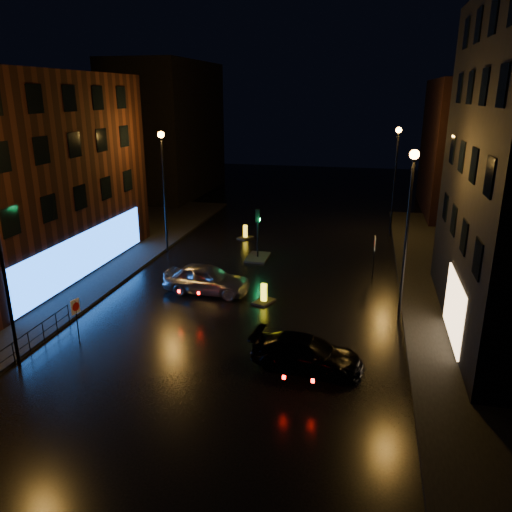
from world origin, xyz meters
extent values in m
plane|color=black|center=(0.00, 0.00, 0.00)|extent=(120.00, 120.00, 0.00)
cube|color=black|center=(-14.00, 8.00, 0.07)|extent=(12.00, 44.00, 0.15)
cube|color=black|center=(-15.50, 8.00, 6.00)|extent=(10.00, 18.00, 12.00)
cube|color=black|center=(-16.00, 35.00, 7.00)|extent=(8.00, 16.00, 14.00)
cube|color=black|center=(15.00, 32.00, 6.00)|extent=(8.00, 14.00, 12.00)
cylinder|color=black|center=(-7.80, -2.00, 4.00)|extent=(0.14, 0.14, 8.00)
cylinder|color=black|center=(-7.80, 14.00, 4.00)|extent=(0.14, 0.14, 8.00)
cylinder|color=black|center=(-7.80, 14.00, 8.00)|extent=(0.20, 0.20, 0.25)
sphere|color=orange|center=(-7.80, 14.00, 8.15)|extent=(0.44, 0.44, 0.44)
cylinder|color=black|center=(7.80, 6.00, 4.00)|extent=(0.14, 0.14, 8.00)
cylinder|color=black|center=(7.80, 6.00, 8.00)|extent=(0.20, 0.20, 0.25)
sphere|color=orange|center=(7.80, 6.00, 8.15)|extent=(0.44, 0.44, 0.44)
cylinder|color=black|center=(7.80, 22.00, 4.00)|extent=(0.14, 0.14, 8.00)
cylinder|color=black|center=(7.80, 22.00, 8.00)|extent=(0.20, 0.20, 0.25)
sphere|color=orange|center=(7.80, 22.00, 8.15)|extent=(0.44, 0.44, 0.44)
cube|color=black|center=(-1.20, 14.00, 0.06)|extent=(1.40, 2.40, 0.12)
cylinder|color=black|center=(-1.20, 14.00, 1.40)|extent=(0.12, 0.12, 2.80)
cube|color=black|center=(-1.20, 14.00, 3.00)|extent=(0.28, 0.22, 0.90)
cylinder|color=#0CFF59|center=(-1.06, 14.00, 2.72)|extent=(0.05, 0.18, 0.18)
cylinder|color=black|center=(-8.00, -1.00, 0.97)|extent=(0.05, 6.00, 0.05)
cylinder|color=black|center=(-8.00, -1.00, 0.50)|extent=(0.04, 6.00, 0.04)
cylinder|color=black|center=(-8.00, -1.00, 0.50)|extent=(0.04, 0.04, 1.00)
cylinder|color=black|center=(-8.00, 2.00, 0.50)|extent=(0.04, 0.04, 1.00)
imported|color=#ACAEB4|center=(-2.64, 7.30, 0.83)|extent=(4.94, 2.19, 1.65)
imported|color=black|center=(3.89, 0.43, 0.67)|extent=(4.81, 2.46, 1.34)
cube|color=black|center=(0.79, 6.64, 0.05)|extent=(1.21, 1.44, 0.10)
cube|color=yellow|center=(0.79, 6.64, 0.56)|extent=(0.33, 0.28, 1.02)
cube|color=black|center=(0.79, 6.64, 0.56)|extent=(0.29, 0.13, 0.61)
cube|color=black|center=(-3.21, 18.56, 0.05)|extent=(1.23, 1.44, 0.10)
cube|color=yellow|center=(-3.21, 18.56, 0.56)|extent=(0.33, 0.28, 1.02)
cube|color=black|center=(-3.21, 18.56, 0.56)|extent=(0.29, 0.14, 0.61)
cylinder|color=black|center=(-6.50, 0.43, 0.99)|extent=(0.05, 0.05, 1.99)
cube|color=white|center=(-6.50, 0.43, 1.72)|extent=(0.13, 0.50, 0.68)
cylinder|color=#B20C0C|center=(-6.47, 0.42, 1.72)|extent=(0.08, 0.40, 0.40)
cylinder|color=black|center=(6.50, 12.18, 1.21)|extent=(0.07, 0.07, 2.43)
cube|color=white|center=(6.50, 12.18, 2.10)|extent=(0.08, 0.61, 0.83)
cylinder|color=#B20C0C|center=(6.47, 12.18, 2.10)|extent=(0.04, 0.49, 0.49)
camera|label=1|loc=(5.89, -17.69, 10.77)|focal=35.00mm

